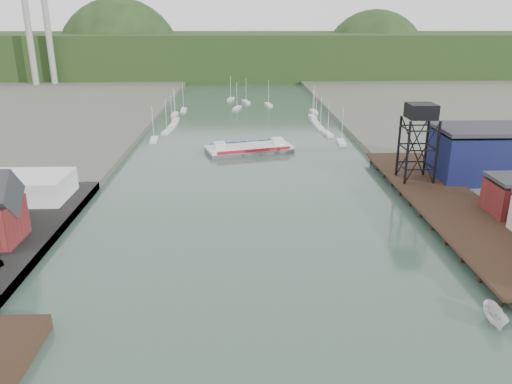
{
  "coord_description": "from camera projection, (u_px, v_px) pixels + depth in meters",
  "views": [
    {
      "loc": [
        -1.68,
        -41.88,
        34.22
      ],
      "look_at": [
        1.0,
        45.3,
        4.0
      ],
      "focal_mm": 35.0,
      "sensor_mm": 36.0,
      "label": 1
    }
  ],
  "objects": [
    {
      "name": "lift_tower",
      "position": [
        421.0,
        116.0,
        101.47
      ],
      "size": [
        6.5,
        6.5,
        16.0
      ],
      "color": "black",
      "rests_on": "east_pier"
    },
    {
      "name": "east_pier",
      "position": [
        447.0,
        201.0,
        93.75
      ],
      "size": [
        14.0,
        70.0,
        2.45
      ],
      "color": "black",
      "rests_on": "ground"
    },
    {
      "name": "motorboat",
      "position": [
        495.0,
        317.0,
        58.8
      ],
      "size": [
        2.72,
        5.6,
        2.08
      ],
      "primitive_type": "imported",
      "rotation": [
        0.0,
        0.0,
        -0.13
      ],
      "color": "silver",
      "rests_on": "ground"
    },
    {
      "name": "smokestacks",
      "position": [
        38.0,
        28.0,
        257.49
      ],
      "size": [
        11.2,
        8.2,
        60.0
      ],
      "color": "#979893",
      "rests_on": "ground"
    },
    {
      "name": "blue_shed",
      "position": [
        483.0,
        154.0,
        106.61
      ],
      "size": [
        20.5,
        14.5,
        11.3
      ],
      "color": "black",
      "rests_on": "east_land"
    },
    {
      "name": "chain_ferry",
      "position": [
        249.0,
        148.0,
        136.0
      ],
      "size": [
        24.63,
        15.29,
        3.31
      ],
      "rotation": [
        0.0,
        0.0,
        0.29
      ],
      "color": "#535356",
      "rests_on": "ground"
    },
    {
      "name": "white_shed",
      "position": [
        21.0,
        187.0,
        95.49
      ],
      "size": [
        18.0,
        12.0,
        4.5
      ],
      "primitive_type": "cube",
      "color": "silver",
      "rests_on": "west_quay"
    },
    {
      "name": "ground",
      "position": [
        260.0,
        374.0,
        50.8
      ],
      "size": [
        600.0,
        600.0,
        0.0
      ],
      "primitive_type": "plane",
      "color": "#2B4337",
      "rests_on": "ground"
    },
    {
      "name": "distant_hills",
      "position": [
        237.0,
        57.0,
        331.9
      ],
      "size": [
        500.0,
        120.0,
        80.0
      ],
      "color": "#1B3015",
      "rests_on": "ground"
    },
    {
      "name": "marina_sailboats",
      "position": [
        246.0,
        118.0,
        181.46
      ],
      "size": [
        57.71,
        92.65,
        0.9
      ],
      "color": "silver",
      "rests_on": "ground"
    }
  ]
}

